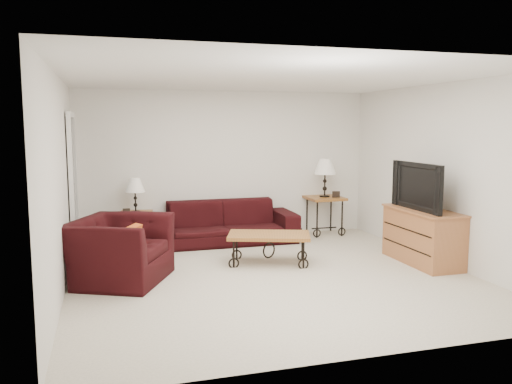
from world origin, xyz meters
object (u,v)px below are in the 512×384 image
(coffee_table, at_px, (269,249))
(backpack, at_px, (293,229))
(sofa, at_px, (224,222))
(side_table_left, at_px, (136,229))
(armchair, at_px, (119,250))
(tv_stand, at_px, (423,236))
(lamp_left, at_px, (135,195))
(lamp_right, at_px, (325,178))
(television, at_px, (423,186))
(side_table_right, at_px, (324,216))

(coffee_table, bearing_deg, backpack, 56.66)
(sofa, relative_size, coffee_table, 2.08)
(side_table_left, height_order, armchair, armchair)
(coffee_table, relative_size, tv_stand, 0.89)
(lamp_left, bearing_deg, lamp_right, 0.00)
(television, bearing_deg, lamp_left, -120.10)
(lamp_left, distance_m, television, 4.37)
(coffee_table, distance_m, armchair, 2.06)
(coffee_table, distance_m, backpack, 1.45)
(lamp_left, height_order, armchair, lamp_left)
(side_table_left, bearing_deg, side_table_right, 0.00)
(tv_stand, relative_size, backpack, 2.95)
(side_table_right, bearing_deg, backpack, -151.43)
(armchair, height_order, tv_stand, armchair)
(sofa, relative_size, lamp_right, 3.49)
(sofa, distance_m, coffee_table, 1.48)
(sofa, relative_size, tv_stand, 1.85)
(backpack, bearing_deg, lamp_right, 15.53)
(lamp_left, bearing_deg, side_table_right, 0.00)
(sofa, bearing_deg, coffee_table, -77.82)
(side_table_left, relative_size, television, 0.48)
(lamp_left, bearing_deg, coffee_table, -43.34)
(side_table_left, height_order, side_table_right, side_table_right)
(lamp_left, distance_m, armchair, 1.97)
(sofa, height_order, lamp_right, lamp_right)
(side_table_right, bearing_deg, tv_stand, -76.23)
(side_table_right, xyz_separation_m, lamp_left, (-3.26, -0.00, 0.48))
(coffee_table, bearing_deg, lamp_left, 136.66)
(sofa, xyz_separation_m, backpack, (1.11, -0.22, -0.13))
(side_table_right, bearing_deg, sofa, -174.45)
(coffee_table, xyz_separation_m, backpack, (0.80, 1.21, 0.00))
(lamp_right, bearing_deg, sofa, -174.45)
(armchair, bearing_deg, sofa, -19.57)
(tv_stand, bearing_deg, sofa, 139.95)
(side_table_right, xyz_separation_m, coffee_table, (-1.54, -1.62, -0.12))
(armchair, xyz_separation_m, tv_stand, (4.11, -0.29, -0.01))
(side_table_left, xyz_separation_m, lamp_right, (3.26, 0.00, 0.73))
(side_table_right, relative_size, lamp_right, 1.00)
(lamp_left, bearing_deg, television, -30.10)
(side_table_left, bearing_deg, coffee_table, -43.34)
(side_table_right, relative_size, backpack, 1.56)
(side_table_left, height_order, television, television)
(side_table_right, xyz_separation_m, armchair, (-3.57, -1.89, 0.06))
(armchair, bearing_deg, backpack, -36.70)
(side_table_left, height_order, coffee_table, side_table_left)
(lamp_right, height_order, coffee_table, lamp_right)
(side_table_left, relative_size, tv_stand, 0.43)
(coffee_table, distance_m, tv_stand, 2.16)
(sofa, distance_m, lamp_left, 1.49)
(side_table_left, distance_m, lamp_left, 0.55)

